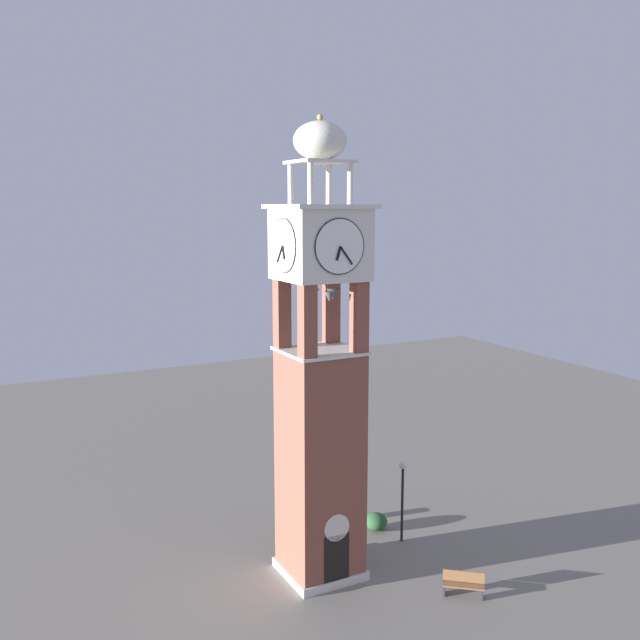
{
  "coord_description": "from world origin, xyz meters",
  "views": [
    {
      "loc": [
        -12.75,
        -24.05,
        14.96
      ],
      "look_at": [
        0.0,
        0.0,
        10.59
      ],
      "focal_mm": 39.72,
      "sensor_mm": 36.0,
      "label": 1
    }
  ],
  "objects_px": {
    "clock_tower": "(320,391)",
    "lamp_post": "(403,486)",
    "park_bench": "(463,584)",
    "trash_bin": "(336,514)"
  },
  "relations": [
    {
      "from": "clock_tower",
      "to": "lamp_post",
      "type": "distance_m",
      "value": 6.9
    },
    {
      "from": "lamp_post",
      "to": "clock_tower",
      "type": "bearing_deg",
      "value": -170.79
    },
    {
      "from": "park_bench",
      "to": "trash_bin",
      "type": "distance_m",
      "value": 8.05
    },
    {
      "from": "clock_tower",
      "to": "lamp_post",
      "type": "height_order",
      "value": "clock_tower"
    },
    {
      "from": "trash_bin",
      "to": "lamp_post",
      "type": "bearing_deg",
      "value": -61.22
    },
    {
      "from": "park_bench",
      "to": "lamp_post",
      "type": "distance_m",
      "value": 5.37
    },
    {
      "from": "clock_tower",
      "to": "park_bench",
      "type": "bearing_deg",
      "value": -45.47
    },
    {
      "from": "park_bench",
      "to": "clock_tower",
      "type": "bearing_deg",
      "value": 134.53
    },
    {
      "from": "clock_tower",
      "to": "park_bench",
      "type": "relative_size",
      "value": 12.13
    },
    {
      "from": "park_bench",
      "to": "trash_bin",
      "type": "xyz_separation_m",
      "value": [
        -1.2,
        7.96,
        -0.08
      ]
    }
  ]
}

